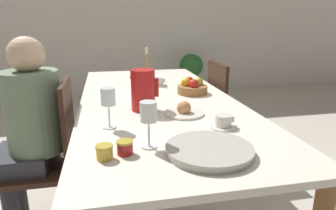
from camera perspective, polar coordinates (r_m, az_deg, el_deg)
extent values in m
plane|color=beige|center=(2.24, -1.81, -18.28)|extent=(20.00, 20.00, 0.00)
cube|color=silver|center=(5.23, -8.72, 16.34)|extent=(10.00, 0.06, 2.60)
cube|color=silver|center=(1.92, -2.01, 0.81)|extent=(0.95, 2.20, 0.03)
cylinder|color=brown|center=(3.00, -13.26, -1.64)|extent=(0.07, 0.07, 0.74)
cylinder|color=brown|center=(3.08, 2.40, -0.72)|extent=(0.07, 0.07, 0.74)
cylinder|color=#331E14|center=(2.23, -26.89, -14.01)|extent=(0.04, 0.04, 0.42)
cylinder|color=#331E14|center=(2.16, -17.12, -13.91)|extent=(0.04, 0.04, 0.42)
cube|color=#331E14|center=(1.93, -23.71, -10.91)|extent=(0.42, 0.42, 0.03)
cube|color=#331E14|center=(1.79, -18.47, -3.36)|extent=(0.03, 0.39, 0.49)
cylinder|color=#331E14|center=(2.87, 14.71, -6.03)|extent=(0.04, 0.04, 0.42)
cylinder|color=#331E14|center=(2.57, 18.36, -8.99)|extent=(0.04, 0.04, 0.42)
cylinder|color=#331E14|center=(2.73, 7.68, -6.78)|extent=(0.04, 0.04, 0.42)
cylinder|color=#331E14|center=(2.42, 10.60, -10.08)|extent=(0.04, 0.04, 0.42)
cube|color=#331E14|center=(2.56, 13.16, -3.28)|extent=(0.42, 0.42, 0.03)
cube|color=#331E14|center=(2.41, 9.27, 2.16)|extent=(0.03, 0.39, 0.49)
cylinder|color=#33333D|center=(2.00, -27.66, -17.23)|extent=(0.09, 0.09, 0.45)
cylinder|color=#33333D|center=(2.13, -26.52, -14.93)|extent=(0.09, 0.09, 0.45)
cube|color=#33333D|center=(1.93, -25.92, -9.22)|extent=(0.30, 0.34, 0.11)
cylinder|color=slate|center=(1.81, -24.23, -1.24)|extent=(0.30, 0.30, 0.46)
sphere|color=#D6AD8E|center=(1.75, -25.42, 8.67)|extent=(0.19, 0.19, 0.19)
cylinder|color=#D6AD8E|center=(2.01, -26.19, 3.51)|extent=(0.25, 0.06, 0.20)
cylinder|color=red|center=(1.65, -4.79, 2.84)|extent=(0.13, 0.13, 0.23)
cube|color=red|center=(1.66, -2.18, 3.36)|extent=(0.02, 0.02, 0.10)
cone|color=red|center=(1.63, -6.73, 5.86)|extent=(0.04, 0.04, 0.04)
cylinder|color=white|center=(1.20, -3.62, -7.90)|extent=(0.06, 0.06, 0.00)
cylinder|color=white|center=(1.18, -3.67, -5.49)|extent=(0.01, 0.01, 0.10)
cylinder|color=white|center=(1.15, -3.75, -1.26)|extent=(0.07, 0.07, 0.08)
cylinder|color=white|center=(1.43, -11.03, -4.16)|extent=(0.06, 0.06, 0.00)
cylinder|color=white|center=(1.41, -11.15, -2.06)|extent=(0.01, 0.01, 0.11)
cylinder|color=white|center=(1.39, -11.36, 1.59)|extent=(0.07, 0.07, 0.08)
cylinder|color=red|center=(1.39, -11.32, 0.87)|extent=(0.05, 0.05, 0.04)
cylinder|color=silver|center=(1.43, 10.43, -4.06)|extent=(0.13, 0.13, 0.01)
cylinder|color=silver|center=(1.42, 10.49, -2.92)|extent=(0.08, 0.08, 0.05)
cube|color=silver|center=(1.44, 12.19, -2.68)|extent=(0.01, 0.01, 0.03)
cylinder|color=silver|center=(2.28, -1.84, 3.78)|extent=(0.13, 0.13, 0.01)
cylinder|color=silver|center=(2.27, -1.85, 4.52)|extent=(0.08, 0.08, 0.05)
cube|color=silver|center=(2.28, -0.71, 4.64)|extent=(0.01, 0.01, 0.03)
cylinder|color=#B7B2A8|center=(1.15, 7.84, -8.76)|extent=(0.33, 0.33, 0.02)
cylinder|color=#B7B2A8|center=(1.15, 7.87, -8.08)|extent=(0.33, 0.33, 0.01)
cylinder|color=silver|center=(1.59, 3.04, -1.61)|extent=(0.21, 0.21, 0.01)
sphere|color=tan|center=(1.58, 3.06, -0.56)|extent=(0.08, 0.08, 0.08)
cylinder|color=gold|center=(1.12, -12.02, -8.76)|extent=(0.06, 0.06, 0.05)
cylinder|color=gold|center=(1.11, -12.09, -7.71)|extent=(0.06, 0.06, 0.01)
cylinder|color=#A81E1E|center=(1.14, -8.22, -8.00)|extent=(0.06, 0.06, 0.05)
cylinder|color=gold|center=(1.13, -8.27, -6.97)|extent=(0.06, 0.06, 0.01)
cylinder|color=#9E6B3D|center=(2.04, 4.65, 2.96)|extent=(0.20, 0.20, 0.06)
sphere|color=gold|center=(2.05, 5.82, 4.35)|extent=(0.07, 0.07, 0.07)
sphere|color=red|center=(2.07, 4.06, 4.50)|extent=(0.07, 0.07, 0.07)
sphere|color=gold|center=(2.02, 3.40, 4.26)|extent=(0.07, 0.07, 0.07)
sphere|color=red|center=(1.99, 4.92, 3.99)|extent=(0.07, 0.07, 0.07)
cylinder|color=olive|center=(2.36, -4.03, 4.27)|extent=(0.06, 0.06, 0.01)
cylinder|color=olive|center=(2.34, -4.08, 7.05)|extent=(0.02, 0.02, 0.22)
cylinder|color=beige|center=(2.32, -4.15, 10.31)|extent=(0.02, 0.02, 0.05)
cylinder|color=beige|center=(5.13, 4.34, 2.89)|extent=(0.28, 0.28, 0.19)
cylinder|color=brown|center=(5.10, 4.38, 4.76)|extent=(0.04, 0.04, 0.16)
sphere|color=#2D6B2D|center=(5.05, 4.44, 7.49)|extent=(0.39, 0.39, 0.39)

